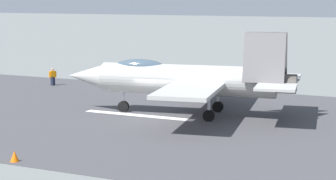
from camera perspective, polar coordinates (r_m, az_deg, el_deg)
ground_plane at (r=39.37m, az=-1.57°, el=-2.60°), size 400.00×400.00×0.00m
runway_strip at (r=39.36m, az=-1.54°, el=-2.59°), size 240.00×26.00×0.02m
fighter_jet at (r=39.49m, az=1.80°, el=1.09°), size 16.43×14.24×5.68m
crew_person at (r=54.06m, az=-11.05°, el=1.26°), size 0.48×0.59×1.59m
marker_cone_mid at (r=29.68m, az=-14.57°, el=-6.21°), size 0.44×0.44×0.55m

